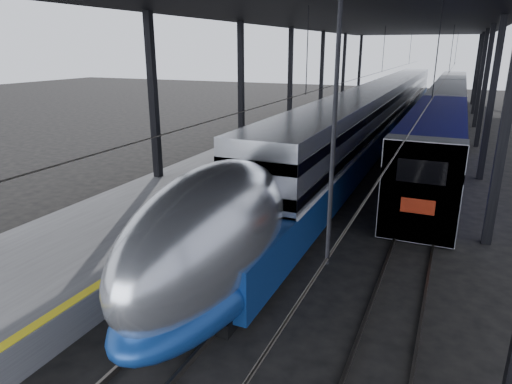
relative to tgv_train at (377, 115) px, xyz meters
The scene contains 8 objects.
ground 24.29m from the tgv_train, 94.74° to the right, with size 160.00×160.00×0.00m, color black.
platform 7.05m from the tgv_train, 143.21° to the right, with size 6.00×80.00×1.00m, color #4C4C4F.
yellow_strip 5.04m from the tgv_train, 123.28° to the right, with size 0.30×80.00×0.01m, color yellow.
rails 5.21m from the tgv_train, 58.71° to the right, with size 6.52×80.00×0.16m.
canopy 8.15m from the tgv_train, 91.38° to the right, with size 18.00×75.00×9.47m.
tgv_train is the anchor object (origin of this frame).
second_train 8.47m from the tgv_train, 53.82° to the left, with size 2.96×56.05×4.08m.
child 27.06m from the tgv_train, 97.22° to the right, with size 0.30×0.19×0.81m, color #4A3618.
Camera 1 is at (7.93, -13.75, 7.35)m, focal length 32.00 mm.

